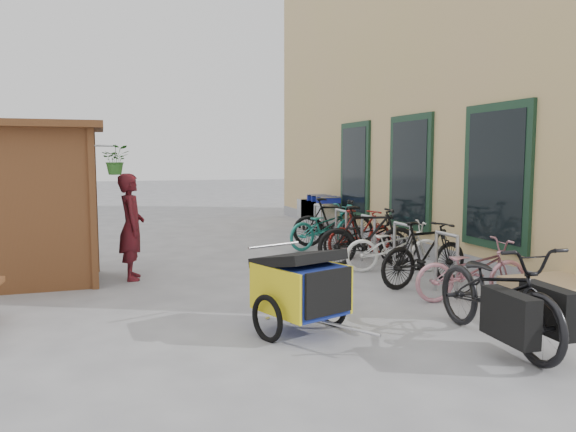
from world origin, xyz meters
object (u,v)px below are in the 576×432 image
object	(u,v)px
bike_5	(361,233)
bike_7	(333,222)
person_kiosk	(131,227)
bike_4	(365,237)
bike_6	(325,227)
bike_1	(425,254)
shopping_carts	(318,210)
bike_0	(471,270)
bike_3	(368,236)
bike_2	(394,246)
cargo_bike	(499,293)
pallet_stack	(565,300)
kiosk	(22,180)
child_trailer	(300,285)

from	to	relation	value
bike_5	bike_7	bearing A→B (deg)	-9.91
person_kiosk	bike_7	world-z (taller)	person_kiosk
bike_4	bike_6	distance (m)	1.37
bike_1	bike_4	world-z (taller)	bike_1
bike_1	bike_7	world-z (taller)	bike_7
shopping_carts	person_kiosk	bearing A→B (deg)	-137.83
bike_0	bike_5	distance (m)	3.50
bike_7	bike_3	bearing A→B (deg)	-171.69
person_kiosk	bike_2	xyz separation A→B (m)	(4.14, -0.77, -0.40)
cargo_bike	bike_4	xyz separation A→B (m)	(0.84, 4.77, -0.12)
shopping_carts	bike_5	xyz separation A→B (m)	(-0.51, -3.58, -0.10)
pallet_stack	person_kiosk	world-z (taller)	person_kiosk
bike_2	bike_6	bearing A→B (deg)	20.12
kiosk	child_trailer	xyz separation A→B (m)	(3.10, -3.44, -1.03)
bike_0	bike_2	world-z (taller)	bike_2
bike_4	child_trailer	bearing A→B (deg)	163.65
kiosk	cargo_bike	xyz separation A→B (m)	(4.88, -4.43, -1.03)
bike_3	bike_5	world-z (taller)	bike_3
bike_1	bike_6	size ratio (longest dim) A/B	0.93
cargo_bike	bike_0	world-z (taller)	cargo_bike
bike_2	bike_5	bearing A→B (deg)	11.35
shopping_carts	bike_7	world-z (taller)	bike_7
bike_4	pallet_stack	bearing A→B (deg)	-154.18
bike_6	bike_2	bearing A→B (deg)	169.64
shopping_carts	bike_4	bearing A→B (deg)	-98.23
child_trailer	person_kiosk	bearing A→B (deg)	95.53
bike_4	bike_3	bearing A→B (deg)	176.18
kiosk	bike_1	world-z (taller)	kiosk
child_trailer	bike_4	xyz separation A→B (m)	(2.62, 3.79, -0.11)
bike_4	person_kiosk	bearing A→B (deg)	114.40
bike_2	shopping_carts	bearing A→B (deg)	8.66
shopping_carts	bike_1	bearing A→B (deg)	-96.62
child_trailer	bike_1	world-z (taller)	bike_1
person_kiosk	bike_7	xyz separation A→B (m)	(4.21, 1.99, -0.30)
bike_3	bike_4	size ratio (longest dim) A/B	1.13
bike_0	kiosk	bearing A→B (deg)	70.84
child_trailer	bike_3	world-z (taller)	bike_3
kiosk	shopping_carts	world-z (taller)	kiosk
bike_3	bike_0	bearing A→B (deg)	-161.50
kiosk	pallet_stack	world-z (taller)	kiosk
cargo_bike	pallet_stack	bearing A→B (deg)	25.08
child_trailer	kiosk	bearing A→B (deg)	112.12
bike_0	bike_3	xyz separation A→B (m)	(-0.25, 2.55, 0.12)
bike_4	bike_1	bearing A→B (deg)	-165.63
child_trailer	bike_0	distance (m)	2.66
pallet_stack	bike_4	size ratio (longest dim) A/B	0.77
cargo_bike	bike_2	xyz separation A→B (m)	(0.78, 3.55, -0.10)
kiosk	bike_5	world-z (taller)	kiosk
bike_3	bike_6	bearing A→B (deg)	12.70
bike_0	bike_5	xyz separation A→B (m)	(0.07, 3.50, 0.04)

